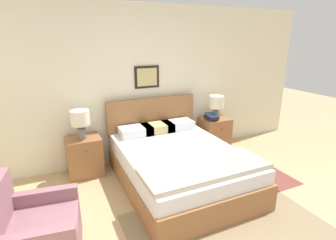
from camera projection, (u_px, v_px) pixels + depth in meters
The scene contains 12 objects.
wall_back at pixel (134, 85), 4.39m from camera, with size 6.91×0.09×2.60m.
area_rug_bedside at pixel (257, 172), 4.20m from camera, with size 0.75×1.13×0.01m.
bed at pixel (178, 164), 3.82m from camera, with size 1.59×2.15×1.09m.
armchair at pixel (34, 236), 2.43m from camera, with size 0.81×0.83×0.87m.
nightstand_near_window at pixel (85, 156), 4.06m from camera, with size 0.51×0.45×0.61m.
nightstand_by_door at pixel (214, 134), 5.02m from camera, with size 0.51×0.45×0.61m.
table_lamp_near_window at pixel (80, 120), 3.85m from camera, with size 0.27×0.27×0.44m.
table_lamp_by_door at pixel (216, 103), 4.81m from camera, with size 0.27×0.27×0.44m.
book_thick_bottom at pixel (211, 119), 4.84m from camera, with size 0.19×0.23×0.03m.
book_hardcover_middle at pixel (212, 117), 4.83m from camera, with size 0.19×0.26×0.03m.
book_novel_upper at pixel (212, 116), 4.83m from camera, with size 0.17×0.26×0.03m.
book_slim_near_top at pixel (212, 115), 4.82m from camera, with size 0.21×0.30×0.03m.
Camera 1 is at (-1.31, -1.51, 2.06)m, focal length 28.00 mm.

